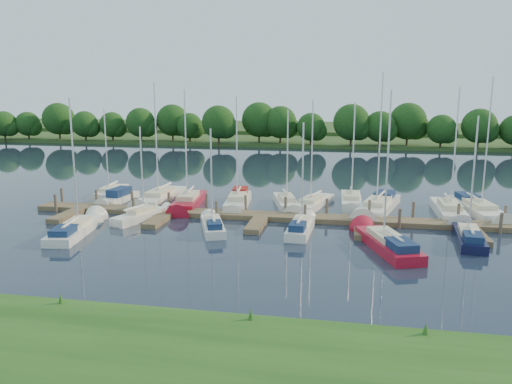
% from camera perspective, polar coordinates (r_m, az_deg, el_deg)
% --- Properties ---
extents(ground, '(260.00, 260.00, 0.00)m').
position_cam_1_polar(ground, '(33.80, -1.58, -6.35)').
color(ground, '#17202F').
rests_on(ground, ground).
extents(near_bank, '(90.00, 10.00, 0.50)m').
position_cam_1_polar(near_bank, '(19.68, -12.14, -19.64)').
color(near_bank, '#1B4614').
rests_on(near_bank, ground).
extents(dock, '(40.00, 6.00, 0.40)m').
position_cam_1_polar(dock, '(40.63, 0.61, -2.99)').
color(dock, brown).
rests_on(dock, ground).
extents(mooring_pilings, '(38.24, 2.84, 2.00)m').
position_cam_1_polar(mooring_pilings, '(41.61, 0.88, -2.07)').
color(mooring_pilings, '#473D33').
rests_on(mooring_pilings, ground).
extents(far_shore, '(180.00, 30.00, 0.60)m').
position_cam_1_polar(far_shore, '(107.13, 7.01, 5.99)').
color(far_shore, '#2A451A').
rests_on(far_shore, ground).
extents(distant_hill, '(220.00, 40.00, 1.40)m').
position_cam_1_polar(distant_hill, '(131.97, 7.74, 7.16)').
color(distant_hill, '#365425').
rests_on(distant_hill, ground).
extents(treeline, '(146.96, 9.83, 8.27)m').
position_cam_1_polar(treeline, '(93.94, 6.89, 7.66)').
color(treeline, '#38281C').
rests_on(treeline, ground).
extents(sailboat_n_0, '(2.25, 7.07, 8.99)m').
position_cam_1_polar(sailboat_n_0, '(52.05, -16.37, -0.16)').
color(sailboat_n_0, silver).
rests_on(sailboat_n_0, ground).
extents(motorboat, '(2.04, 5.61, 1.63)m').
position_cam_1_polar(motorboat, '(49.02, -15.44, -0.72)').
color(motorboat, silver).
rests_on(motorboat, ground).
extents(sailboat_n_2, '(2.45, 9.12, 11.57)m').
position_cam_1_polar(sailboat_n_2, '(48.36, -10.96, -0.76)').
color(sailboat_n_2, silver).
rests_on(sailboat_n_2, ground).
extents(sailboat_n_3, '(2.79, 8.58, 10.93)m').
position_cam_1_polar(sailboat_n_3, '(45.96, -7.77, -1.28)').
color(sailboat_n_3, '#A40F23').
rests_on(sailboat_n_3, ground).
extents(sailboat_n_4, '(2.62, 8.02, 10.28)m').
position_cam_1_polar(sailboat_n_4, '(45.65, -2.10, -1.20)').
color(sailboat_n_4, silver).
rests_on(sailboat_n_4, ground).
extents(sailboat_n_5, '(3.20, 7.11, 9.11)m').
position_cam_1_polar(sailboat_n_5, '(45.48, 3.50, -1.34)').
color(sailboat_n_5, silver).
rests_on(sailboat_n_5, ground).
extents(sailboat_n_6, '(3.60, 7.88, 9.90)m').
position_cam_1_polar(sailboat_n_6, '(45.38, 6.37, -1.43)').
color(sailboat_n_6, silver).
rests_on(sailboat_n_6, ground).
extents(sailboat_n_7, '(1.97, 7.61, 9.75)m').
position_cam_1_polar(sailboat_n_7, '(47.06, 10.83, -1.10)').
color(sailboat_n_7, silver).
rests_on(sailboat_n_7, ground).
extents(sailboat_n_8, '(4.40, 9.88, 12.35)m').
position_cam_1_polar(sailboat_n_8, '(45.13, 13.73, -1.70)').
color(sailboat_n_8, silver).
rests_on(sailboat_n_8, ground).
extents(sailboat_n_9, '(2.07, 8.60, 11.10)m').
position_cam_1_polar(sailboat_n_9, '(45.12, 21.22, -2.21)').
color(sailboat_n_9, silver).
rests_on(sailboat_n_9, ground).
extents(sailboat_n_10, '(3.49, 9.55, 11.88)m').
position_cam_1_polar(sailboat_n_10, '(47.00, 24.13, -1.87)').
color(sailboat_n_10, silver).
rests_on(sailboat_n_10, ground).
extents(sailboat_s_0, '(2.96, 8.21, 10.22)m').
position_cam_1_polar(sailboat_s_0, '(39.34, -19.82, -4.01)').
color(sailboat_s_0, silver).
rests_on(sailboat_s_0, ground).
extents(sailboat_s_1, '(3.12, 6.01, 7.93)m').
position_cam_1_polar(sailboat_s_1, '(41.87, -12.93, -2.74)').
color(sailboat_s_1, silver).
rests_on(sailboat_s_1, ground).
extents(sailboat_s_2, '(3.19, 6.11, 7.97)m').
position_cam_1_polar(sailboat_s_2, '(37.95, -4.98, -3.90)').
color(sailboat_s_2, silver).
rests_on(sailboat_s_2, ground).
extents(sailboat_s_3, '(1.79, 6.53, 8.47)m').
position_cam_1_polar(sailboat_s_3, '(37.43, 5.16, -4.11)').
color(sailboat_s_3, silver).
rests_on(sailboat_s_3, ground).
extents(sailboat_s_4, '(4.28, 8.49, 10.82)m').
position_cam_1_polar(sailboat_s_4, '(34.63, 14.63, -5.73)').
color(sailboat_s_4, '#A40F23').
rests_on(sailboat_s_4, ground).
extents(sailboat_s_5, '(2.22, 7.12, 9.04)m').
position_cam_1_polar(sailboat_s_5, '(38.03, 23.14, -4.77)').
color(sailboat_s_5, black).
rests_on(sailboat_s_5, ground).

